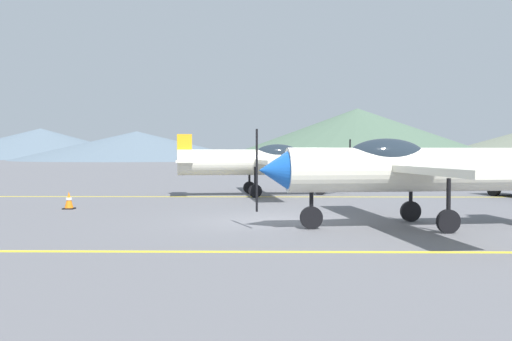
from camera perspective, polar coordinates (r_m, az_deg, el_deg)
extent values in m
plane|color=slate|center=(15.30, 2.23, -5.25)|extent=(400.00, 400.00, 0.00)
cube|color=yellow|center=(10.71, 2.88, -8.33)|extent=(80.00, 0.16, 0.01)
cube|color=yellow|center=(23.60, 1.71, -2.71)|extent=(80.00, 0.16, 0.01)
cylinder|color=silver|center=(14.65, 16.53, 0.08)|extent=(6.94, 2.03, 1.11)
cone|color=blue|center=(13.59, 1.76, 0.03)|extent=(0.83, 1.03, 0.94)
cube|color=black|center=(13.54, 0.08, 0.02)|extent=(0.06, 0.13, 2.01)
ellipsoid|color=#1E2833|center=(14.31, 13.21, 1.40)|extent=(2.12, 1.17, 0.91)
cube|color=silver|center=(14.49, 15.07, 0.28)|extent=(2.30, 8.93, 0.16)
cylinder|color=black|center=(13.81, 5.69, -2.75)|extent=(0.10, 0.10, 1.01)
cylinder|color=black|center=(13.86, 5.69, -4.83)|extent=(0.58, 0.20, 0.56)
cylinder|color=black|center=(15.78, 15.57, -2.23)|extent=(0.10, 0.10, 1.01)
cylinder|color=black|center=(15.83, 15.55, -4.05)|extent=(0.58, 0.20, 0.56)
cylinder|color=black|center=(13.77, 19.11, -2.86)|extent=(0.10, 0.10, 1.01)
cylinder|color=black|center=(13.82, 19.09, -4.95)|extent=(0.58, 0.20, 0.56)
cylinder|color=silver|center=(24.23, 0.08, 0.86)|extent=(6.94, 2.01, 1.11)
cone|color=#F2A519|center=(24.98, 8.71, 0.87)|extent=(0.82, 1.03, 0.94)
cube|color=black|center=(25.09, 9.60, 0.87)|extent=(0.06, 0.13, 2.01)
ellipsoid|color=#1E2833|center=(24.36, 2.20, 1.64)|extent=(2.12, 1.17, 0.91)
cube|color=silver|center=(24.29, 1.02, 0.98)|extent=(2.28, 8.93, 0.16)
cube|color=silver|center=(24.05, -7.33, 0.95)|extent=(1.05, 2.69, 0.10)
cube|color=#F2A519|center=(24.05, -7.33, 2.27)|extent=(0.65, 0.20, 1.21)
cylinder|color=black|center=(24.76, 6.57, -0.69)|extent=(0.10, 0.10, 1.01)
cylinder|color=black|center=(24.79, 6.57, -1.86)|extent=(0.58, 0.20, 0.56)
cylinder|color=black|center=(23.13, -0.08, -0.86)|extent=(0.10, 0.10, 1.01)
cylinder|color=black|center=(23.16, -0.08, -2.11)|extent=(0.58, 0.20, 0.56)
cylinder|color=black|center=(25.33, -0.68, -0.62)|extent=(0.10, 0.10, 1.01)
cylinder|color=black|center=(25.36, -0.68, -1.76)|extent=(0.58, 0.20, 0.56)
cylinder|color=black|center=(26.12, 23.18, -1.73)|extent=(0.43, 0.68, 0.64)
cube|color=black|center=(19.63, -18.60, -3.71)|extent=(0.36, 0.36, 0.04)
cone|color=orange|center=(19.60, -18.61, -2.85)|extent=(0.29, 0.29, 0.55)
cylinder|color=white|center=(19.60, -18.61, -2.77)|extent=(0.20, 0.20, 0.08)
cone|color=slate|center=(171.02, -21.18, 2.60)|extent=(63.22, 63.22, 8.64)
cone|color=slate|center=(133.42, -12.13, 2.50)|extent=(56.38, 56.38, 6.74)
cone|color=#4C6651|center=(151.36, 10.33, 3.72)|extent=(74.35, 74.35, 13.52)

